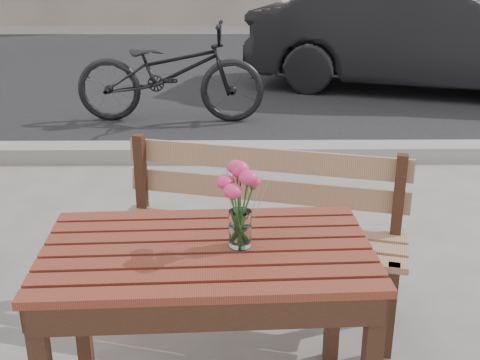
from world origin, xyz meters
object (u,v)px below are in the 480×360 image
object	(u,v)px
parked_car	(420,35)
bicycle	(170,73)
main_table	(208,276)
main_vase	(240,194)

from	to	relation	value
parked_car	bicycle	xyz separation A→B (m)	(-2.83, -1.40, -0.18)
main_table	bicycle	distance (m)	4.11
main_table	bicycle	world-z (taller)	bicycle
main_table	parked_car	bearing A→B (deg)	64.51
parked_car	bicycle	distance (m)	3.17
parked_car	bicycle	size ratio (longest dim) A/B	2.18
main_vase	bicycle	xyz separation A→B (m)	(-0.64, 4.07, -0.37)
main_table	bicycle	bearing A→B (deg)	94.75
main_table	main_vase	distance (m)	0.31
main_table	parked_car	xyz separation A→B (m)	(2.30, 5.48, 0.10)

